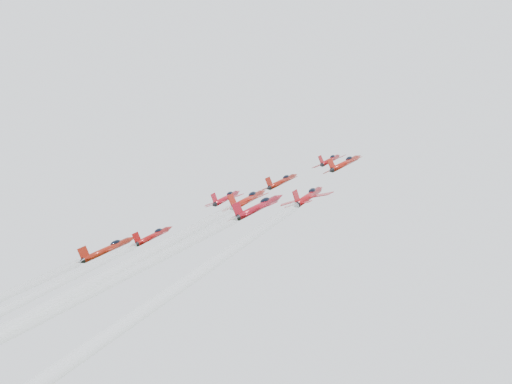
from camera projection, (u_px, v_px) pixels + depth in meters
The scene contains 7 objects.
jet_lead at pixel (330, 160), 147.45m from camera, with size 8.97×11.36×7.65m.
jet_row2_left at pixel (227, 198), 145.60m from camera, with size 10.19×12.90×8.70m.
jet_row2_center at pixel (282, 181), 136.89m from camera, with size 9.21×11.66×7.86m.
jet_row2_right at pixel (345, 163), 126.79m from camera, with size 9.27×11.74×7.91m.
jet_center at pixel (33, 308), 82.02m from camera, with size 10.57×97.73×62.70m.
jet_rear_right at pixel (19, 334), 66.44m from camera, with size 9.74×90.07×57.79m.
jet_rear_farright at pixel (107, 313), 61.23m from camera, with size 8.61×79.58×51.06m.
Camera 1 is at (74.00, -89.97, 115.35)m, focal length 45.00 mm.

